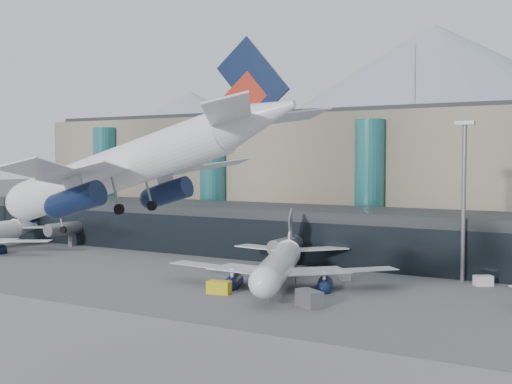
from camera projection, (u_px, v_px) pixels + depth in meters
ground at (114, 325)px, 75.75m from camera, size 900.00×900.00×0.00m
runway_strip at (9, 359)px, 62.74m from camera, size 400.00×40.00×0.04m
runway_markings at (9, 359)px, 62.74m from camera, size 128.00×1.00×0.02m
concourse at (316, 233)px, 125.59m from camera, size 170.00×27.00×10.00m
terminal_main at (279, 175)px, 165.39m from camera, size 130.00×30.00×31.00m
teal_towers at (286, 183)px, 146.64m from camera, size 116.40×19.40×46.00m
lightmast_mid at (464, 191)px, 101.81m from camera, size 3.00×1.20×25.60m
hero_jet at (145, 152)px, 55.30m from camera, size 32.38×33.33×10.73m
jet_parked_mid at (281, 254)px, 100.52m from camera, size 35.54×37.84×12.17m
veh_c at (309, 299)px, 84.78m from camera, size 4.53×3.96×2.24m
veh_d at (483, 281)px, 99.03m from camera, size 3.12×2.81×1.58m
veh_g at (345, 275)px, 103.88m from camera, size 2.55×2.75×1.39m
veh_h at (219, 287)px, 93.07m from camera, size 3.64×2.38×1.86m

